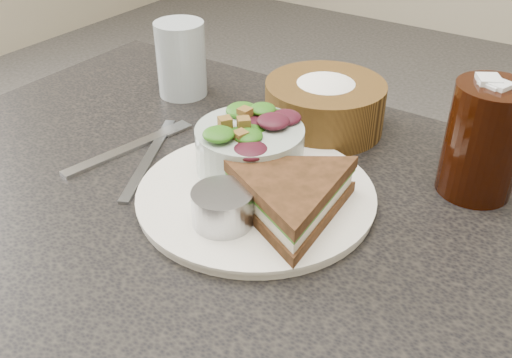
{
  "coord_description": "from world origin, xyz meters",
  "views": [
    {
      "loc": [
        0.34,
        -0.45,
        1.15
      ],
      "look_at": [
        0.02,
        0.02,
        0.78
      ],
      "focal_mm": 40.0,
      "sensor_mm": 36.0,
      "label": 1
    }
  ],
  "objects": [
    {
      "name": "salad_bowl",
      "position": [
        -0.01,
        0.06,
        0.8
      ],
      "size": [
        0.17,
        0.17,
        0.08
      ],
      "primitive_type": null,
      "rotation": [
        0.0,
        0.0,
        0.25
      ],
      "color": "#9DAEA6",
      "rests_on": "dinner_plate"
    },
    {
      "name": "water_glass",
      "position": [
        -0.25,
        0.21,
        0.81
      ],
      "size": [
        0.08,
        0.08,
        0.12
      ],
      "primitive_type": "cylinder",
      "rotation": [
        0.0,
        0.0,
        0.03
      ],
      "color": "#A7B5BE",
      "rests_on": "dining_table"
    },
    {
      "name": "bread_basket",
      "position": [
        0.0,
        0.23,
        0.8
      ],
      "size": [
        0.19,
        0.19,
        0.1
      ],
      "primitive_type": null,
      "rotation": [
        0.0,
        0.0,
        0.1
      ],
      "color": "brown",
      "rests_on": "dining_table"
    },
    {
      "name": "fork",
      "position": [
        -0.19,
        0.01,
        0.75
      ],
      "size": [
        0.05,
        0.18,
        0.0
      ],
      "primitive_type": "cube",
      "rotation": [
        0.0,
        0.0,
        -0.2
      ],
      "color": "#ADAEB1",
      "rests_on": "dining_table"
    },
    {
      "name": "orange_wedge",
      "position": [
        0.02,
        0.08,
        0.77
      ],
      "size": [
        0.08,
        0.08,
        0.03
      ],
      "primitive_type": "cone",
      "rotation": [
        0.0,
        0.0,
        0.75
      ],
      "color": "orange",
      "rests_on": "dinner_plate"
    },
    {
      "name": "sandwich",
      "position": [
        0.08,
        0.0,
        0.79
      ],
      "size": [
        0.25,
        0.25,
        0.05
      ],
      "primitive_type": null,
      "rotation": [
        0.0,
        0.0,
        -0.46
      ],
      "color": "#54301A",
      "rests_on": "dinner_plate"
    },
    {
      "name": "dressing_ramekin",
      "position": [
        0.03,
        -0.05,
        0.78
      ],
      "size": [
        0.09,
        0.09,
        0.04
      ],
      "primitive_type": "cylinder",
      "rotation": [
        0.0,
        0.0,
        0.35
      ],
      "color": "#A0A2A6",
      "rests_on": "dinner_plate"
    },
    {
      "name": "knife",
      "position": [
        -0.15,
        0.02,
        0.75
      ],
      "size": [
        0.11,
        0.2,
        0.0
      ],
      "primitive_type": "cube",
      "rotation": [
        0.0,
        0.0,
        0.45
      ],
      "color": "#91969F",
      "rests_on": "dining_table"
    },
    {
      "name": "dinner_plate",
      "position": [
        0.02,
        0.02,
        0.76
      ],
      "size": [
        0.29,
        0.29,
        0.01
      ],
      "primitive_type": "cylinder",
      "color": "silver",
      "rests_on": "dining_table"
    },
    {
      "name": "cola_glass",
      "position": [
        0.24,
        0.19,
        0.83
      ],
      "size": [
        0.12,
        0.12,
        0.15
      ],
      "primitive_type": null,
      "rotation": [
        0.0,
        0.0,
        -0.42
      ],
      "color": "black",
      "rests_on": "dining_table"
    }
  ]
}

